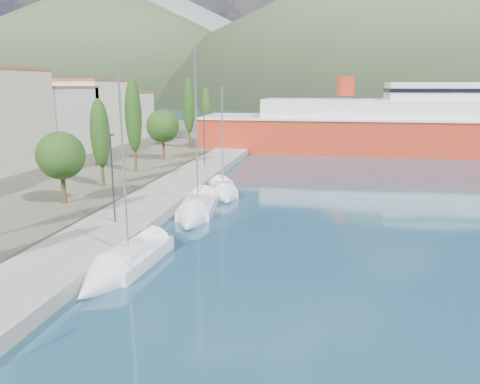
# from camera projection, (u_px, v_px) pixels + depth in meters

# --- Properties ---
(ground) EXTENTS (1400.00, 1400.00, 0.00)m
(ground) POSITION_uv_depth(u_px,v_px,m) (311.00, 122.00, 131.64)
(ground) COLOR navy
(quay) EXTENTS (5.00, 88.00, 0.80)m
(quay) POSITION_uv_depth(u_px,v_px,m) (169.00, 192.00, 43.19)
(quay) COLOR gray
(quay) RESTS_ON ground
(hills_far) EXTENTS (1480.00, 900.00, 180.00)m
(hills_far) POSITION_uv_depth(u_px,v_px,m) (446.00, 29.00, 566.59)
(hills_far) COLOR slate
(hills_far) RESTS_ON ground
(hills_near) EXTENTS (1010.00, 520.00, 115.00)m
(hills_near) POSITION_uv_depth(u_px,v_px,m) (462.00, 31.00, 344.52)
(hills_near) COLOR #405030
(hills_near) RESTS_ON ground
(town_buildings) EXTENTS (9.20, 69.20, 11.30)m
(town_buildings) POSITION_uv_depth(u_px,v_px,m) (17.00, 123.00, 56.70)
(town_buildings) COLOR beige
(town_buildings) RESTS_ON land_strip
(tree_row) EXTENTS (4.17, 64.77, 10.43)m
(tree_row) POSITION_uv_depth(u_px,v_px,m) (127.00, 127.00, 48.90)
(tree_row) COLOR #47301E
(tree_row) RESTS_ON land_strip
(lamp_posts) EXTENTS (0.15, 46.18, 6.06)m
(lamp_posts) POSITION_uv_depth(u_px,v_px,m) (117.00, 173.00, 32.40)
(lamp_posts) COLOR #2D2D33
(lamp_posts) RESTS_ON quay
(sailboat_near) EXTENTS (3.14, 8.72, 12.30)m
(sailboat_near) POSITION_uv_depth(u_px,v_px,m) (114.00, 272.00, 24.92)
(sailboat_near) COLOR silver
(sailboat_near) RESTS_ON ground
(sailboat_mid) EXTENTS (3.85, 10.06, 14.11)m
(sailboat_mid) POSITION_uv_depth(u_px,v_px,m) (194.00, 214.00, 36.04)
(sailboat_mid) COLOR silver
(sailboat_mid) RESTS_ON ground
(sailboat_far) EXTENTS (4.57, 7.79, 10.91)m
(sailboat_far) POSITION_uv_depth(u_px,v_px,m) (224.00, 194.00, 42.77)
(sailboat_far) COLOR silver
(sailboat_far) RESTS_ON ground
(ferry) EXTENTS (60.82, 13.80, 12.04)m
(ferry) POSITION_uv_depth(u_px,v_px,m) (402.00, 128.00, 71.13)
(ferry) COLOR #B22E18
(ferry) RESTS_ON ground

